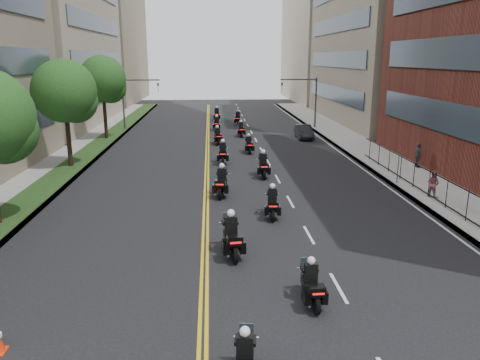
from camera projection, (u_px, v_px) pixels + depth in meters
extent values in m
cube|color=gray|center=(382.00, 160.00, 36.01)|extent=(4.00, 90.00, 0.15)
cube|color=gray|center=(64.00, 164.00, 34.55)|extent=(4.00, 90.00, 0.15)
cube|color=#133614|center=(75.00, 163.00, 34.57)|extent=(2.00, 90.00, 0.04)
cube|color=#333F4C|center=(467.00, 131.00, 27.53)|extent=(0.12, 25.80, 1.80)
cube|color=#333F4C|center=(476.00, 62.00, 26.52)|extent=(0.12, 25.80, 1.80)
cube|color=#333F4C|center=(333.00, 93.00, 57.45)|extent=(0.12, 24.08, 1.80)
cube|color=#333F4C|center=(335.00, 59.00, 56.44)|extent=(0.12, 24.08, 1.80)
cube|color=#333F4C|center=(336.00, 25.00, 55.42)|extent=(0.12, 24.08, 1.80)
cube|color=#A79B87|center=(334.00, 27.00, 84.46)|extent=(15.00, 28.00, 26.00)
cube|color=#333F4C|center=(103.00, 94.00, 55.76)|extent=(0.12, 24.08, 1.80)
cube|color=#333F4C|center=(100.00, 59.00, 54.74)|extent=(0.12, 24.08, 1.80)
cube|color=#333F4C|center=(98.00, 24.00, 53.73)|extent=(0.12, 24.08, 1.80)
cube|color=gray|center=(90.00, 26.00, 81.81)|extent=(16.00, 28.00, 26.00)
cube|color=black|center=(458.00, 186.00, 23.01)|extent=(0.05, 28.00, 0.05)
cube|color=black|center=(455.00, 211.00, 23.34)|extent=(0.05, 28.00, 0.05)
sphere|color=#1F531B|center=(3.00, 131.00, 21.35)|extent=(3.08, 3.08, 3.08)
cylinder|color=#312215|center=(68.00, 133.00, 33.00)|extent=(0.32, 0.32, 5.11)
sphere|color=#1F531B|center=(64.00, 91.00, 32.26)|extent=(4.40, 4.40, 4.40)
sphere|color=#1F531B|center=(76.00, 101.00, 32.87)|extent=(3.08, 3.08, 3.08)
cylinder|color=#312215|center=(105.00, 112.00, 44.55)|extent=(0.32, 0.32, 5.39)
sphere|color=#1F531B|center=(102.00, 79.00, 43.76)|extent=(4.40, 4.40, 4.40)
sphere|color=#1F531B|center=(110.00, 87.00, 44.38)|extent=(3.08, 3.08, 3.08)
cylinder|color=#3F3F44|center=(316.00, 103.00, 51.63)|extent=(0.18, 0.18, 5.60)
cylinder|color=#3F3F44|center=(299.00, 79.00, 50.85)|extent=(4.00, 0.14, 0.14)
imported|color=black|center=(282.00, 87.00, 50.94)|extent=(0.16, 0.20, 1.00)
cylinder|color=#3F3F44|center=(123.00, 105.00, 50.36)|extent=(0.18, 0.18, 5.60)
cylinder|color=#3F3F44|center=(141.00, 80.00, 49.82)|extent=(4.00, 0.14, 0.14)
imported|color=black|center=(158.00, 87.00, 50.13)|extent=(0.16, 0.20, 1.00)
cylinder|color=black|center=(246.00, 354.00, 12.06)|extent=(0.21, 0.63, 0.62)
cube|color=black|center=(245.00, 346.00, 11.22)|extent=(0.43, 0.31, 0.57)
sphere|color=white|center=(245.00, 331.00, 11.13)|extent=(0.26, 0.26, 0.26)
cylinder|color=black|center=(316.00, 304.00, 14.47)|extent=(0.15, 0.64, 0.63)
cylinder|color=black|center=(305.00, 282.00, 15.90)|extent=(0.15, 0.64, 0.63)
cube|color=black|center=(311.00, 286.00, 15.12)|extent=(0.44, 1.27, 0.37)
cube|color=silver|center=(310.00, 291.00, 15.22)|extent=(0.37, 0.52, 0.28)
cube|color=black|center=(317.00, 290.00, 14.35)|extent=(0.50, 0.41, 0.30)
cube|color=red|center=(319.00, 294.00, 14.17)|extent=(0.37, 0.04, 0.07)
cube|color=black|center=(311.00, 272.00, 15.05)|extent=(0.42, 0.28, 0.58)
sphere|color=white|center=(311.00, 260.00, 14.96)|extent=(0.27, 0.27, 0.27)
cylinder|color=black|center=(235.00, 254.00, 18.04)|extent=(0.24, 0.77, 0.76)
cylinder|color=black|center=(228.00, 237.00, 19.73)|extent=(0.24, 0.77, 0.76)
cube|color=black|center=(231.00, 238.00, 18.81)|extent=(0.63, 1.55, 0.45)
cube|color=silver|center=(231.00, 243.00, 18.92)|extent=(0.49, 0.66, 0.33)
cube|color=black|center=(235.00, 240.00, 17.89)|extent=(0.63, 0.53, 0.36)
cube|color=red|center=(236.00, 243.00, 17.67)|extent=(0.45, 0.08, 0.08)
cube|color=black|center=(231.00, 224.00, 18.72)|extent=(0.52, 0.37, 0.69)
sphere|color=white|center=(231.00, 213.00, 18.61)|extent=(0.32, 0.32, 0.32)
cylinder|color=black|center=(273.00, 215.00, 22.61)|extent=(0.20, 0.70, 0.69)
cylinder|color=black|center=(272.00, 205.00, 24.17)|extent=(0.20, 0.70, 0.69)
cube|color=black|center=(272.00, 204.00, 23.32)|extent=(0.55, 1.40, 0.40)
cube|color=silver|center=(272.00, 208.00, 23.43)|extent=(0.43, 0.59, 0.30)
cube|color=black|center=(273.00, 205.00, 22.48)|extent=(0.56, 0.47, 0.32)
cube|color=red|center=(273.00, 206.00, 22.28)|extent=(0.40, 0.07, 0.07)
cube|color=black|center=(272.00, 194.00, 23.24)|extent=(0.47, 0.32, 0.63)
sphere|color=white|center=(273.00, 186.00, 23.14)|extent=(0.29, 0.29, 0.29)
cylinder|color=black|center=(220.00, 193.00, 26.13)|extent=(0.26, 0.78, 0.76)
cylinder|color=black|center=(224.00, 185.00, 27.86)|extent=(0.26, 0.78, 0.76)
cube|color=black|center=(222.00, 183.00, 26.92)|extent=(0.67, 1.56, 0.45)
cube|color=silver|center=(222.00, 188.00, 27.04)|extent=(0.50, 0.67, 0.34)
cube|color=black|center=(220.00, 183.00, 25.99)|extent=(0.64, 0.54, 0.36)
cube|color=red|center=(220.00, 185.00, 25.77)|extent=(0.45, 0.09, 0.08)
cube|color=black|center=(222.00, 174.00, 26.83)|extent=(0.53, 0.38, 0.69)
sphere|color=white|center=(222.00, 166.00, 26.72)|extent=(0.32, 0.32, 0.32)
cylinder|color=black|center=(264.00, 174.00, 30.37)|extent=(0.17, 0.75, 0.74)
cylinder|color=black|center=(262.00, 168.00, 32.06)|extent=(0.17, 0.75, 0.74)
cube|color=black|center=(263.00, 167.00, 31.14)|extent=(0.49, 1.49, 0.44)
cube|color=silver|center=(263.00, 170.00, 31.26)|extent=(0.43, 0.61, 0.33)
cube|color=black|center=(264.00, 166.00, 30.23)|extent=(0.58, 0.47, 0.35)
cube|color=red|center=(265.00, 167.00, 30.01)|extent=(0.44, 0.04, 0.08)
cube|color=black|center=(263.00, 158.00, 31.05)|extent=(0.49, 0.32, 0.68)
sphere|color=white|center=(263.00, 152.00, 30.95)|extent=(0.32, 0.32, 0.32)
cylinder|color=black|center=(223.00, 161.00, 34.36)|extent=(0.17, 0.74, 0.74)
cylinder|color=black|center=(223.00, 156.00, 36.04)|extent=(0.17, 0.74, 0.74)
cube|color=black|center=(223.00, 154.00, 35.12)|extent=(0.50, 1.48, 0.43)
cube|color=silver|center=(223.00, 157.00, 35.24)|extent=(0.43, 0.61, 0.33)
cube|color=black|center=(223.00, 153.00, 34.22)|extent=(0.58, 0.47, 0.35)
cube|color=red|center=(223.00, 154.00, 34.00)|extent=(0.43, 0.04, 0.08)
cube|color=black|center=(223.00, 147.00, 35.04)|extent=(0.49, 0.32, 0.67)
sphere|color=white|center=(223.00, 141.00, 34.93)|extent=(0.31, 0.31, 0.31)
cylinder|color=black|center=(250.00, 151.00, 38.34)|extent=(0.17, 0.66, 0.65)
cylinder|color=black|center=(247.00, 147.00, 39.81)|extent=(0.17, 0.66, 0.65)
cube|color=black|center=(249.00, 146.00, 39.01)|extent=(0.47, 1.31, 0.38)
cube|color=silver|center=(249.00, 148.00, 39.11)|extent=(0.39, 0.54, 0.29)
cube|color=black|center=(250.00, 145.00, 38.21)|extent=(0.52, 0.43, 0.31)
cube|color=red|center=(250.00, 145.00, 38.02)|extent=(0.38, 0.05, 0.07)
cube|color=black|center=(249.00, 140.00, 38.93)|extent=(0.43, 0.29, 0.59)
sphere|color=white|center=(249.00, 135.00, 38.84)|extent=(0.28, 0.28, 0.28)
cylinder|color=black|center=(219.00, 142.00, 42.18)|extent=(0.23, 0.71, 0.70)
cylinder|color=black|center=(216.00, 139.00, 43.75)|extent=(0.23, 0.71, 0.70)
cube|color=black|center=(217.00, 137.00, 42.89)|extent=(0.59, 1.43, 0.41)
cube|color=silver|center=(217.00, 140.00, 43.00)|extent=(0.46, 0.61, 0.31)
cube|color=black|center=(219.00, 136.00, 42.05)|extent=(0.58, 0.49, 0.33)
cube|color=red|center=(219.00, 137.00, 41.85)|extent=(0.41, 0.08, 0.07)
cube|color=black|center=(217.00, 132.00, 42.81)|extent=(0.48, 0.34, 0.64)
sphere|color=white|center=(217.00, 127.00, 42.71)|extent=(0.30, 0.30, 0.30)
cylinder|color=black|center=(242.00, 134.00, 46.34)|extent=(0.16, 0.68, 0.68)
cylinder|color=black|center=(240.00, 132.00, 47.88)|extent=(0.16, 0.68, 0.68)
cube|color=black|center=(241.00, 130.00, 47.04)|extent=(0.45, 1.36, 0.40)
cube|color=silver|center=(241.00, 132.00, 47.14)|extent=(0.39, 0.56, 0.30)
cube|color=black|center=(242.00, 129.00, 46.21)|extent=(0.53, 0.43, 0.32)
cube|color=red|center=(242.00, 130.00, 46.01)|extent=(0.40, 0.04, 0.07)
cube|color=black|center=(241.00, 125.00, 46.96)|extent=(0.45, 0.29, 0.62)
sphere|color=white|center=(241.00, 121.00, 46.86)|extent=(0.29, 0.29, 0.29)
cylinder|color=black|center=(216.00, 128.00, 50.34)|extent=(0.17, 0.69, 0.69)
cylinder|color=black|center=(217.00, 126.00, 51.90)|extent=(0.17, 0.69, 0.69)
cube|color=black|center=(217.00, 125.00, 51.05)|extent=(0.49, 1.38, 0.40)
cube|color=silver|center=(217.00, 127.00, 51.16)|extent=(0.41, 0.57, 0.30)
cube|color=black|center=(216.00, 123.00, 50.21)|extent=(0.54, 0.45, 0.32)
cube|color=red|center=(216.00, 124.00, 50.01)|extent=(0.41, 0.05, 0.07)
cube|color=black|center=(217.00, 120.00, 50.97)|extent=(0.46, 0.30, 0.63)
sphere|color=white|center=(217.00, 116.00, 50.87)|extent=(0.29, 0.29, 0.29)
cylinder|color=black|center=(238.00, 123.00, 54.28)|extent=(0.20, 0.74, 0.73)
cylinder|color=black|center=(238.00, 121.00, 55.94)|extent=(0.20, 0.74, 0.73)
cube|color=black|center=(238.00, 119.00, 55.03)|extent=(0.56, 1.48, 0.43)
cube|color=silver|center=(238.00, 121.00, 55.15)|extent=(0.45, 0.62, 0.32)
cube|color=black|center=(238.00, 118.00, 54.13)|extent=(0.59, 0.49, 0.34)
cube|color=red|center=(238.00, 118.00, 53.92)|extent=(0.43, 0.06, 0.08)
cube|color=black|center=(238.00, 115.00, 54.95)|extent=(0.49, 0.33, 0.67)
sphere|color=white|center=(238.00, 111.00, 54.84)|extent=(0.31, 0.31, 0.31)
cylinder|color=black|center=(217.00, 118.00, 58.18)|extent=(0.15, 0.74, 0.74)
cylinder|color=black|center=(217.00, 117.00, 59.86)|extent=(0.15, 0.74, 0.74)
cube|color=black|center=(217.00, 115.00, 58.94)|extent=(0.46, 1.47, 0.44)
cube|color=silver|center=(217.00, 117.00, 59.06)|extent=(0.42, 0.60, 0.33)
cube|color=black|center=(217.00, 114.00, 58.04)|extent=(0.57, 0.46, 0.35)
cube|color=red|center=(217.00, 114.00, 57.82)|extent=(0.44, 0.03, 0.08)
cube|color=black|center=(217.00, 111.00, 58.86)|extent=(0.48, 0.31, 0.68)
sphere|color=white|center=(217.00, 107.00, 58.75)|extent=(0.32, 0.32, 0.32)
imported|color=black|center=(304.00, 132.00, 45.84)|extent=(1.48, 4.00, 1.31)
imported|color=#824751|center=(433.00, 184.00, 26.03)|extent=(0.89, 0.94, 1.53)
imported|color=#403F46|center=(418.00, 155.00, 33.07)|extent=(0.48, 1.04, 1.72)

